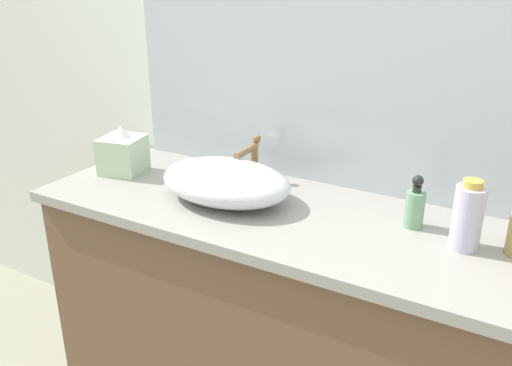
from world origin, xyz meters
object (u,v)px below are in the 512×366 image
Objects in this scene: soap_dispenser at (415,206)px; tissue_box at (123,153)px; lotion_bottle at (468,217)px; sink_basin at (226,182)px.

soap_dispenser is 0.99m from tissue_box.
soap_dispenser is at bearing 158.11° from lotion_bottle.
lotion_bottle is (0.14, -0.06, 0.03)m from soap_dispenser.
lotion_bottle reaches higher than soap_dispenser.
lotion_bottle is 1.13m from tissue_box.
sink_basin is at bearing -3.53° from tissue_box.
sink_basin is 0.44m from tissue_box.
lotion_bottle reaches higher than tissue_box.
lotion_bottle is 1.11× the size of tissue_box.
sink_basin is at bearing -176.33° from lotion_bottle.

